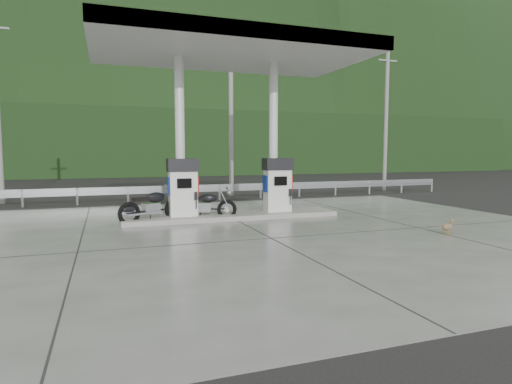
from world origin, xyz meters
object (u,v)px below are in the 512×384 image
object	(u,v)px
motorcycle_right	(205,205)
duck	(447,227)
gas_pump_left	(183,187)
gas_pump_right	(278,185)
motorcycle_left	(153,206)

from	to	relation	value
motorcycle_right	duck	bearing A→B (deg)	-26.46
gas_pump_left	gas_pump_right	world-z (taller)	same
motorcycle_left	motorcycle_right	size ratio (longest dim) A/B	1.12
gas_pump_right	gas_pump_left	bearing A→B (deg)	180.00
gas_pump_right	motorcycle_left	size ratio (longest dim) A/B	0.85
gas_pump_left	gas_pump_right	xyz separation A→B (m)	(3.20, 0.00, 0.00)
motorcycle_right	duck	world-z (taller)	motorcycle_right
gas_pump_right	duck	world-z (taller)	gas_pump_right
motorcycle_left	motorcycle_right	xyz separation A→B (m)	(1.65, 0.03, -0.05)
motorcycle_left	duck	bearing A→B (deg)	-54.90
duck	motorcycle_right	bearing A→B (deg)	129.55
motorcycle_right	duck	distance (m)	7.13
duck	motorcycle_left	bearing A→B (deg)	136.74
motorcycle_left	duck	distance (m)	8.47
gas_pump_left	duck	xyz separation A→B (m)	(6.27, -4.43, -0.89)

